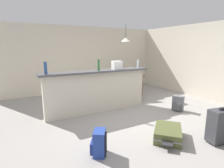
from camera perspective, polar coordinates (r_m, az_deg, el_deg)
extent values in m
cube|color=gray|center=(4.84, 4.99, -9.59)|extent=(13.00, 13.00, 0.05)
cube|color=beige|center=(7.26, -8.40, 7.81)|extent=(6.60, 0.10, 2.50)
cube|color=beige|center=(6.89, 25.47, 6.61)|extent=(0.10, 6.00, 2.50)
cube|color=beige|center=(4.83, -4.48, -2.60)|extent=(2.80, 0.20, 1.08)
cube|color=#4C4C51|center=(4.72, -4.59, 4.03)|extent=(2.96, 0.40, 0.05)
cylinder|color=#284C89|center=(4.29, -20.36, 4.78)|extent=(0.07, 0.07, 0.28)
cylinder|color=#2D6B38|center=(4.63, -4.24, 6.02)|extent=(0.06, 0.06, 0.29)
cylinder|color=silver|center=(5.27, 8.22, 6.33)|extent=(0.06, 0.06, 0.24)
cube|color=silver|center=(5.00, 1.56, 6.05)|extent=(0.26, 0.18, 0.22)
cube|color=brown|center=(6.47, 4.29, 2.71)|extent=(1.10, 0.80, 0.04)
cylinder|color=brown|center=(6.00, 2.07, -1.58)|extent=(0.06, 0.06, 0.70)
cylinder|color=brown|center=(6.54, 9.46, -0.61)|extent=(0.06, 0.06, 0.70)
cylinder|color=brown|center=(6.58, -0.96, -0.39)|extent=(0.06, 0.06, 0.70)
cylinder|color=brown|center=(7.08, 6.08, 0.41)|extent=(0.06, 0.06, 0.70)
cube|color=black|center=(5.98, 6.77, -0.91)|extent=(0.47, 0.47, 0.04)
cube|color=black|center=(6.09, 6.15, 1.83)|extent=(0.40, 0.12, 0.48)
cylinder|color=black|center=(5.83, 5.91, -3.50)|extent=(0.04, 0.04, 0.41)
cylinder|color=black|center=(5.96, 8.75, -3.24)|extent=(0.04, 0.04, 0.41)
cylinder|color=black|center=(6.12, 4.74, -2.75)|extent=(0.04, 0.04, 0.41)
cylinder|color=black|center=(6.24, 7.47, -2.52)|extent=(0.04, 0.04, 0.41)
cylinder|color=black|center=(6.46, 4.42, 16.42)|extent=(0.01, 0.01, 0.48)
cone|color=white|center=(6.45, 4.38, 13.87)|extent=(0.34, 0.34, 0.14)
sphere|color=white|center=(6.44, 4.37, 13.16)|extent=(0.07, 0.07, 0.07)
cube|color=#51562D|center=(3.72, 17.28, -14.66)|extent=(0.82, 0.82, 0.22)
cube|color=gray|center=(3.72, 17.28, -14.66)|extent=(0.84, 0.83, 0.02)
cube|color=#2D2D33|center=(3.35, 17.15, -17.71)|extent=(0.23, 0.23, 0.02)
cube|color=#38383D|center=(3.87, 31.17, -11.23)|extent=(0.48, 0.32, 0.60)
cylinder|color=black|center=(3.86, 28.76, -15.95)|extent=(0.06, 0.04, 0.06)
cube|color=#232328|center=(3.77, 31.68, -6.72)|extent=(0.14, 0.06, 0.04)
cube|color=slate|center=(5.27, 20.21, -5.76)|extent=(0.29, 0.33, 0.42)
cube|color=#515155|center=(5.19, 19.84, -6.85)|extent=(0.15, 0.22, 0.19)
cube|color=black|center=(5.39, 19.75, -5.59)|extent=(0.04, 0.04, 0.36)
cube|color=black|center=(5.36, 21.20, -5.80)|extent=(0.04, 0.04, 0.36)
cube|color=#233D93|center=(3.05, -4.00, -18.11)|extent=(0.30, 0.33, 0.42)
cube|color=navy|center=(3.11, -6.11, -19.17)|extent=(0.17, 0.22, 0.19)
cube|color=black|center=(3.12, -1.91, -17.89)|extent=(0.04, 0.04, 0.36)
cube|color=black|center=(3.00, -2.16, -19.21)|extent=(0.04, 0.04, 0.36)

